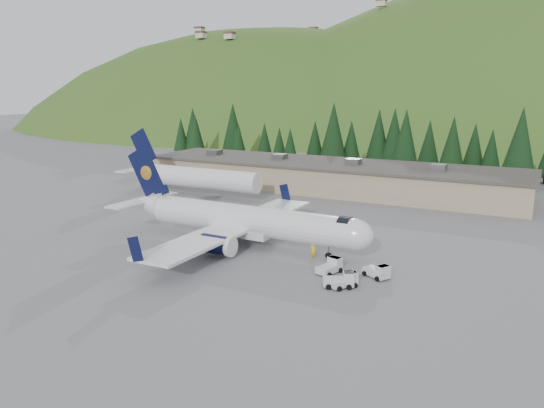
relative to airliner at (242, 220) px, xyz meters
The scene contains 10 objects.
ground 3.20m from the airliner, ahead, with size 600.00×600.00×0.00m, color slate.
airliner is the anchor object (origin of this frame).
second_airliner 32.49m from the airliner, 137.41° to the left, with size 27.50×11.00×10.05m.
baggage_tug_a 17.53m from the airliner, 26.15° to the right, with size 3.24×2.65×1.55m.
baggage_tug_b 18.58m from the airliner, 11.42° to the right, with size 3.11×2.66×1.49m.
baggage_tug_c 17.73m from the airliner, 25.07° to the right, with size 2.69×3.05×1.46m.
terminal_building 38.20m from the airliner, 96.02° to the left, with size 71.00×17.00×6.10m.
baggage_tug_d 14.16m from the airliner, 18.36° to the right, with size 2.35×3.14×1.52m.
ramp_worker 10.04m from the airliner, ahead, with size 0.68×0.45×1.87m, color yellow.
tree_line 61.75m from the airliner, 91.38° to the left, with size 112.62×18.80×14.15m.
Camera 1 is at (30.87, -53.33, 18.85)m, focal length 35.00 mm.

